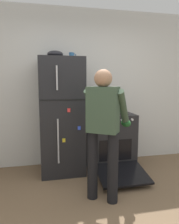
% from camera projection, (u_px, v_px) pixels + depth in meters
% --- Properties ---
extents(kitchen_wall_back, '(6.00, 0.10, 2.70)m').
position_uv_depth(kitchen_wall_back, '(81.00, 88.00, 3.80)').
color(kitchen_wall_back, silver).
rests_on(kitchen_wall_back, ground).
extents(refrigerator, '(0.68, 0.72, 1.82)m').
position_uv_depth(refrigerator, '(62.00, 116.00, 3.41)').
color(refrigerator, black).
rests_on(refrigerator, ground).
extents(stove_range, '(0.76, 1.23, 0.94)m').
position_uv_depth(stove_range, '(110.00, 141.00, 3.63)').
color(stove_range, black).
rests_on(stove_range, ground).
extents(person_cook, '(0.65, 0.68, 1.60)m').
position_uv_depth(person_cook, '(104.00, 124.00, 2.55)').
color(person_cook, black).
rests_on(person_cook, ground).
extents(red_pot, '(0.34, 0.24, 0.12)m').
position_uv_depth(red_pot, '(101.00, 110.00, 3.49)').
color(red_pot, '#19479E').
rests_on(red_pot, stove_range).
extents(coffee_mug, '(0.11, 0.08, 0.10)m').
position_uv_depth(coffee_mug, '(72.00, 56.00, 3.36)').
color(coffee_mug, '#2D6093').
rests_on(coffee_mug, refrigerator).
extents(pepper_mill, '(0.05, 0.05, 0.16)m').
position_uv_depth(pepper_mill, '(122.00, 107.00, 3.82)').
color(pepper_mill, brown).
rests_on(pepper_mill, stove_range).
extents(mixing_bowl, '(0.25, 0.25, 0.11)m').
position_uv_depth(mixing_bowl, '(55.00, 54.00, 3.26)').
color(mixing_bowl, black).
rests_on(mixing_bowl, refrigerator).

